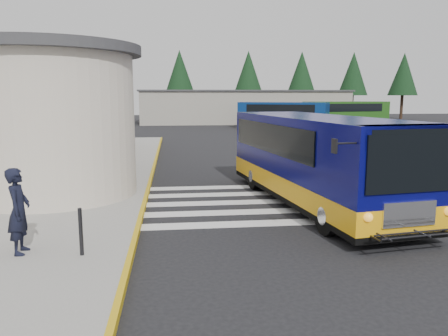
{
  "coord_description": "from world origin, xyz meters",
  "views": [
    {
      "loc": [
        -3.13,
        -14.25,
        3.33
      ],
      "look_at": [
        -1.52,
        -0.5,
        1.08
      ],
      "focal_mm": 35.0,
      "sensor_mm": 36.0,
      "label": 1
    }
  ],
  "objects": [
    {
      "name": "tree_line",
      "position": [
        6.29,
        50.0,
        6.77
      ],
      "size": [
        58.4,
        4.4,
        10.0
      ],
      "color": "black",
      "rests_on": "ground"
    },
    {
      "name": "ground",
      "position": [
        0.0,
        0.0,
        0.0
      ],
      "size": [
        140.0,
        140.0,
        0.0
      ],
      "primitive_type": "plane",
      "color": "black",
      "rests_on": "ground"
    },
    {
      "name": "pedestrian_b",
      "position": [
        -5.75,
        -0.04,
        0.95
      ],
      "size": [
        0.95,
        0.99,
        1.6
      ],
      "primitive_type": "imported",
      "rotation": [
        0.0,
        0.0,
        -0.95
      ],
      "color": "black",
      "rests_on": "sidewalk"
    },
    {
      "name": "depot_building",
      "position": [
        6.0,
        42.0,
        2.11
      ],
      "size": [
        26.4,
        8.4,
        4.2
      ],
      "color": "gray",
      "rests_on": "ground"
    },
    {
      "name": "station_building",
      "position": [
        -10.84,
        6.91,
        2.57
      ],
      "size": [
        12.7,
        18.7,
        4.8
      ],
      "color": "beige",
      "rests_on": "ground"
    },
    {
      "name": "sidewalk",
      "position": [
        -9.0,
        4.0,
        0.07
      ],
      "size": [
        10.0,
        34.0,
        0.15
      ],
      "primitive_type": "cube",
      "color": "gray",
      "rests_on": "ground"
    },
    {
      "name": "curb_strip",
      "position": [
        -4.05,
        4.0,
        0.08
      ],
      "size": [
        0.12,
        34.0,
        0.16
      ],
      "primitive_type": "cube",
      "color": "gold",
      "rests_on": "ground"
    },
    {
      "name": "bollard",
      "position": [
        -5.02,
        -5.47,
        0.64
      ],
      "size": [
        0.08,
        0.08,
        0.98
      ],
      "primitive_type": "cylinder",
      "color": "black",
      "rests_on": "sidewalk"
    },
    {
      "name": "transit_bus",
      "position": [
        1.27,
        -1.25,
        1.31
      ],
      "size": [
        4.22,
        9.98,
        2.75
      ],
      "rotation": [
        0.0,
        0.0,
        0.14
      ],
      "color": "#070753",
      "rests_on": "ground"
    },
    {
      "name": "far_bus_a",
      "position": [
        8.48,
        31.2,
        1.57
      ],
      "size": [
        9.44,
        6.84,
        2.41
      ],
      "rotation": [
        0.0,
        0.0,
        1.06
      ],
      "color": "navy",
      "rests_on": "ground"
    },
    {
      "name": "far_bus_b",
      "position": [
        15.93,
        32.34,
        1.6
      ],
      "size": [
        9.9,
        4.72,
        2.46
      ],
      "rotation": [
        0.0,
        0.0,
        1.79
      ],
      "color": "#1D4A13",
      "rests_on": "ground"
    },
    {
      "name": "crosswalk",
      "position": [
        -0.5,
        -0.8,
        0.01
      ],
      "size": [
        8.0,
        5.35,
        0.01
      ],
      "color": "silver",
      "rests_on": "ground"
    },
    {
      "name": "pedestrian_a",
      "position": [
        -6.28,
        -5.2,
        1.04
      ],
      "size": [
        0.45,
        0.67,
        1.78
      ],
      "primitive_type": "imported",
      "rotation": [
        0.0,
        0.0,
        1.61
      ],
      "color": "black",
      "rests_on": "sidewalk"
    }
  ]
}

